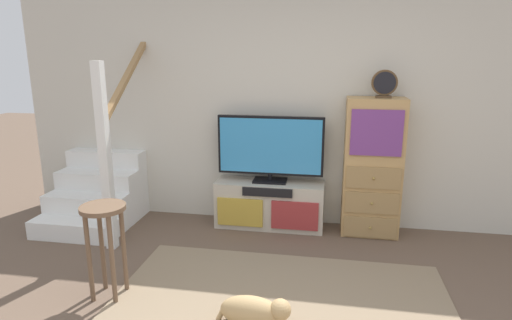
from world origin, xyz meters
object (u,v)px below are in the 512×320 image
at_px(television, 270,147).
at_px(bar_stool_near, 105,230).
at_px(desk_clock, 384,84).
at_px(dog, 255,311).
at_px(media_console, 270,204).
at_px(side_cabinet, 372,168).

height_order(television, bar_stool_near, television).
bearing_deg(desk_clock, television, 178.54).
bearing_deg(dog, bar_stool_near, 171.16).
bearing_deg(bar_stool_near, media_console, 57.09).
xyz_separation_m(media_console, bar_stool_near, (-1.04, -1.60, 0.30)).
bearing_deg(side_cabinet, desk_clock, -14.44).
height_order(media_console, desk_clock, desk_clock).
bearing_deg(desk_clock, bar_stool_near, -143.50).
height_order(desk_clock, dog, desk_clock).
bearing_deg(television, media_console, -90.00).
xyz_separation_m(media_console, dog, (0.16, -1.79, -0.14)).
bearing_deg(desk_clock, side_cabinet, 165.56).
height_order(bar_stool_near, dog, bar_stool_near).
distance_m(media_console, desk_clock, 1.73).
distance_m(television, desk_clock, 1.31).
xyz_separation_m(television, bar_stool_near, (-1.04, -1.63, -0.34)).
distance_m(television, dog, 1.98).
height_order(side_cabinet, desk_clock, desk_clock).
height_order(media_console, dog, media_console).
height_order(television, side_cabinet, side_cabinet).
distance_m(side_cabinet, desk_clock, 0.86).
xyz_separation_m(television, side_cabinet, (1.07, -0.01, -0.17)).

